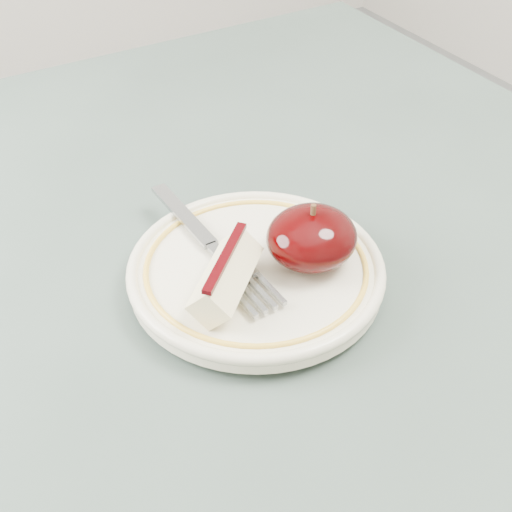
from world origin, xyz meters
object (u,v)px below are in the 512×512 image
plate (256,270)px  apple_half (312,237)px  fork (212,246)px  table (207,386)px

plate → apple_half: (0.04, -0.01, 0.03)m
plate → fork: 0.04m
apple_half → fork: bearing=141.8°
apple_half → fork: apple_half is taller
table → plate: size_ratio=4.68×
apple_half → fork: 0.08m
plate → fork: size_ratio=1.09×
table → apple_half: apple_half is taller
apple_half → plate: bearing=160.5°
table → apple_half: 0.15m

